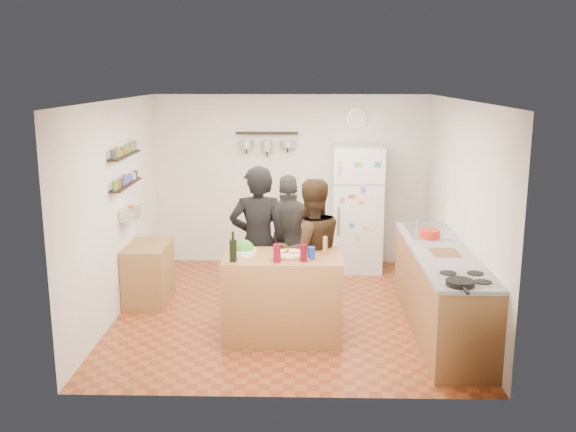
{
  "coord_description": "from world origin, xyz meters",
  "views": [
    {
      "loc": [
        0.17,
        -7.27,
        2.8
      ],
      "look_at": [
        0.0,
        0.1,
        1.15
      ],
      "focal_mm": 40.0,
      "sensor_mm": 36.0,
      "label": 1
    }
  ],
  "objects_px": {
    "salad_bowl": "(243,252)",
    "person_left": "(258,243)",
    "counter_run": "(441,292)",
    "skillet": "(460,283)",
    "person_center": "(311,252)",
    "red_bowl": "(430,234)",
    "prep_island": "(283,296)",
    "salt_canister": "(311,253)",
    "wine_bottle": "(233,251)",
    "fridge": "(357,208)",
    "pepper_mill": "(325,247)",
    "person_back": "(289,240)",
    "wall_clock": "(357,119)",
    "side_table": "(149,273)"
  },
  "relations": [
    {
      "from": "red_bowl",
      "to": "skillet",
      "type": "bearing_deg",
      "value": -91.68
    },
    {
      "from": "person_back",
      "to": "person_center",
      "type": "bearing_deg",
      "value": 105.55
    },
    {
      "from": "salad_bowl",
      "to": "red_bowl",
      "type": "relative_size",
      "value": 1.17
    },
    {
      "from": "fridge",
      "to": "salad_bowl",
      "type": "bearing_deg",
      "value": -119.82
    },
    {
      "from": "salt_canister",
      "to": "side_table",
      "type": "relative_size",
      "value": 0.16
    },
    {
      "from": "salad_bowl",
      "to": "skillet",
      "type": "bearing_deg",
      "value": -26.3
    },
    {
      "from": "wine_bottle",
      "to": "fridge",
      "type": "relative_size",
      "value": 0.13
    },
    {
      "from": "person_center",
      "to": "side_table",
      "type": "distance_m",
      "value": 2.15
    },
    {
      "from": "wine_bottle",
      "to": "counter_run",
      "type": "height_order",
      "value": "wine_bottle"
    },
    {
      "from": "person_center",
      "to": "fridge",
      "type": "height_order",
      "value": "fridge"
    },
    {
      "from": "counter_run",
      "to": "skillet",
      "type": "height_order",
      "value": "skillet"
    },
    {
      "from": "person_left",
      "to": "skillet",
      "type": "xyz_separation_m",
      "value": [
        1.94,
        -1.54,
        0.05
      ]
    },
    {
      "from": "salad_bowl",
      "to": "wine_bottle",
      "type": "relative_size",
      "value": 1.24
    },
    {
      "from": "wall_clock",
      "to": "side_table",
      "type": "height_order",
      "value": "wall_clock"
    },
    {
      "from": "person_center",
      "to": "red_bowl",
      "type": "distance_m",
      "value": 1.43
    },
    {
      "from": "pepper_mill",
      "to": "prep_island",
      "type": "bearing_deg",
      "value": -173.66
    },
    {
      "from": "counter_run",
      "to": "red_bowl",
      "type": "relative_size",
      "value": 10.98
    },
    {
      "from": "prep_island",
      "to": "salt_canister",
      "type": "height_order",
      "value": "salt_canister"
    },
    {
      "from": "wine_bottle",
      "to": "person_left",
      "type": "relative_size",
      "value": 0.13
    },
    {
      "from": "counter_run",
      "to": "fridge",
      "type": "xyz_separation_m",
      "value": [
        -0.75,
        2.3,
        0.45
      ]
    },
    {
      "from": "prep_island",
      "to": "red_bowl",
      "type": "height_order",
      "value": "red_bowl"
    },
    {
      "from": "person_center",
      "to": "wine_bottle",
      "type": "bearing_deg",
      "value": 20.33
    },
    {
      "from": "wall_clock",
      "to": "salt_canister",
      "type": "bearing_deg",
      "value": -103.08
    },
    {
      "from": "prep_island",
      "to": "wine_bottle",
      "type": "distance_m",
      "value": 0.79
    },
    {
      "from": "wall_clock",
      "to": "side_table",
      "type": "relative_size",
      "value": 0.37
    },
    {
      "from": "wall_clock",
      "to": "skillet",
      "type": "bearing_deg",
      "value": -80.29
    },
    {
      "from": "salad_bowl",
      "to": "person_left",
      "type": "bearing_deg",
      "value": 77.12
    },
    {
      "from": "prep_island",
      "to": "person_center",
      "type": "xyz_separation_m",
      "value": [
        0.3,
        0.43,
        0.38
      ]
    },
    {
      "from": "pepper_mill",
      "to": "person_center",
      "type": "height_order",
      "value": "person_center"
    },
    {
      "from": "prep_island",
      "to": "person_left",
      "type": "height_order",
      "value": "person_left"
    },
    {
      "from": "person_back",
      "to": "skillet",
      "type": "distance_m",
      "value": 2.59
    },
    {
      "from": "wall_clock",
      "to": "person_left",
      "type": "bearing_deg",
      "value": -119.64
    },
    {
      "from": "person_center",
      "to": "counter_run",
      "type": "height_order",
      "value": "person_center"
    },
    {
      "from": "prep_island",
      "to": "skillet",
      "type": "distance_m",
      "value": 1.96
    },
    {
      "from": "prep_island",
      "to": "person_center",
      "type": "distance_m",
      "value": 0.65
    },
    {
      "from": "person_left",
      "to": "person_center",
      "type": "xyz_separation_m",
      "value": [
        0.6,
        -0.14,
        -0.06
      ]
    },
    {
      "from": "person_left",
      "to": "red_bowl",
      "type": "relative_size",
      "value": 7.49
    },
    {
      "from": "skillet",
      "to": "salt_canister",
      "type": "bearing_deg",
      "value": 147.65
    },
    {
      "from": "red_bowl",
      "to": "wall_clock",
      "type": "height_order",
      "value": "wall_clock"
    },
    {
      "from": "pepper_mill",
      "to": "side_table",
      "type": "distance_m",
      "value": 2.46
    },
    {
      "from": "salt_canister",
      "to": "skillet",
      "type": "distance_m",
      "value": 1.58
    },
    {
      "from": "person_left",
      "to": "wall_clock",
      "type": "bearing_deg",
      "value": -123.59
    },
    {
      "from": "person_left",
      "to": "fridge",
      "type": "distance_m",
      "value": 2.32
    },
    {
      "from": "prep_island",
      "to": "red_bowl",
      "type": "xyz_separation_m",
      "value": [
        1.69,
        0.73,
        0.51
      ]
    },
    {
      "from": "counter_run",
      "to": "skillet",
      "type": "relative_size",
      "value": 10.15
    },
    {
      "from": "skillet",
      "to": "wine_bottle",
      "type": "bearing_deg",
      "value": 160.74
    },
    {
      "from": "salad_bowl",
      "to": "person_left",
      "type": "height_order",
      "value": "person_left"
    },
    {
      "from": "salad_bowl",
      "to": "salt_canister",
      "type": "height_order",
      "value": "salt_canister"
    },
    {
      "from": "wine_bottle",
      "to": "pepper_mill",
      "type": "bearing_deg",
      "value": 15.87
    },
    {
      "from": "salad_bowl",
      "to": "salt_canister",
      "type": "relative_size",
      "value": 2.17
    }
  ]
}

